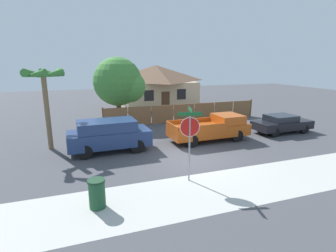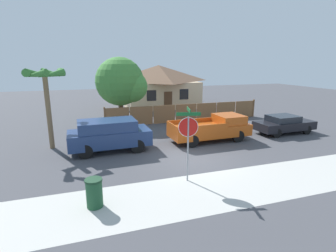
# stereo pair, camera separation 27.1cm
# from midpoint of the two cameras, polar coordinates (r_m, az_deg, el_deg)

# --- Properties ---
(ground_plane) EXTENTS (80.00, 80.00, 0.00)m
(ground_plane) POSITION_cam_midpoint_polar(r_m,az_deg,el_deg) (14.20, 4.54, -6.95)
(ground_plane) COLOR #47474C
(sidewalk_strip) EXTENTS (36.00, 3.20, 0.01)m
(sidewalk_strip) POSITION_cam_midpoint_polar(r_m,az_deg,el_deg) (11.28, 12.15, -12.91)
(sidewalk_strip) COLOR beige
(sidewalk_strip) RESTS_ON ground
(wooden_fence) EXTENTS (13.79, 0.12, 1.62)m
(wooden_fence) POSITION_cam_midpoint_polar(r_m,az_deg,el_deg) (22.63, 3.17, 2.90)
(wooden_fence) COLOR brown
(wooden_fence) RESTS_ON ground
(house) EXTENTS (8.64, 7.47, 4.68)m
(house) POSITION_cam_midpoint_polar(r_m,az_deg,el_deg) (30.91, -2.91, 8.92)
(house) COLOR beige
(house) RESTS_ON ground
(oak_tree) EXTENTS (4.22, 4.02, 5.45)m
(oak_tree) POSITION_cam_midpoint_polar(r_m,az_deg,el_deg) (22.40, -10.69, 9.23)
(oak_tree) COLOR brown
(oak_tree) RESTS_ON ground
(palm_tree) EXTENTS (2.33, 2.53, 4.68)m
(palm_tree) POSITION_cam_midpoint_polar(r_m,az_deg,el_deg) (16.43, -25.85, 8.83)
(palm_tree) COLOR brown
(palm_tree) RESTS_ON ground
(red_suv) EXTENTS (4.60, 2.06, 1.82)m
(red_suv) POSITION_cam_midpoint_polar(r_m,az_deg,el_deg) (15.30, -13.28, -1.83)
(red_suv) COLOR navy
(red_suv) RESTS_ON ground
(orange_pickup) EXTENTS (5.24, 2.12, 1.64)m
(orange_pickup) POSITION_cam_midpoint_polar(r_m,az_deg,el_deg) (17.28, 9.02, -0.44)
(orange_pickup) COLOR #B74C14
(orange_pickup) RESTS_ON ground
(parked_sedan) EXTENTS (4.33, 1.86, 1.32)m
(parked_sedan) POSITION_cam_midpoint_polar(r_m,az_deg,el_deg) (20.62, 23.18, 0.52)
(parked_sedan) COLOR black
(parked_sedan) RESTS_ON ground
(stop_sign) EXTENTS (0.99, 0.89, 3.20)m
(stop_sign) POSITION_cam_midpoint_polar(r_m,az_deg,el_deg) (10.91, 4.05, -1.26)
(stop_sign) COLOR gray
(stop_sign) RESTS_ON ground
(trash_bin) EXTENTS (0.61, 0.61, 1.06)m
(trash_bin) POSITION_cam_midpoint_polar(r_m,az_deg,el_deg) (9.81, -15.99, -13.96)
(trash_bin) COLOR #1E4C2D
(trash_bin) RESTS_ON ground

